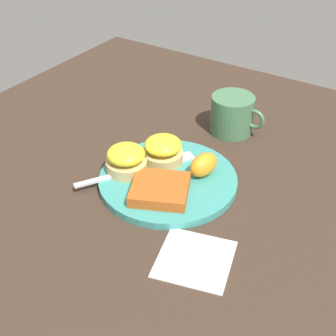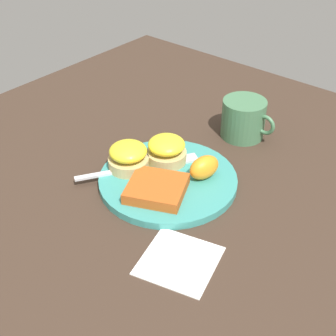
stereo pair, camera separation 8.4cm
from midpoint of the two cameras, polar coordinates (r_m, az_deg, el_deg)
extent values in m
plane|color=#38281E|center=(0.86, -2.79, -1.93)|extent=(1.10, 1.10, 0.00)
cylinder|color=teal|center=(0.86, -2.81, -1.56)|extent=(0.25, 0.25, 0.01)
cylinder|color=tan|center=(0.89, -3.30, 1.35)|extent=(0.08, 0.08, 0.02)
ellipsoid|color=yellow|center=(0.88, -3.36, 2.74)|extent=(0.07, 0.07, 0.03)
cylinder|color=tan|center=(0.87, -7.83, 0.20)|extent=(0.08, 0.08, 0.02)
ellipsoid|color=yellow|center=(0.86, -7.96, 1.60)|extent=(0.07, 0.07, 0.03)
cube|color=#AE4D1A|center=(0.81, -3.97, -2.71)|extent=(0.13, 0.12, 0.02)
ellipsoid|color=orange|center=(0.85, 1.54, 0.29)|extent=(0.05, 0.07, 0.04)
cube|color=silver|center=(0.86, -10.19, -1.24)|extent=(0.08, 0.11, 0.00)
cube|color=silver|center=(0.90, -1.07, 1.11)|extent=(0.05, 0.05, 0.00)
cylinder|color=#42704C|center=(1.00, 5.41, 6.46)|extent=(0.09, 0.09, 0.08)
torus|color=#42704C|center=(0.98, 8.09, 5.83)|extent=(0.04, 0.01, 0.04)
cube|color=white|center=(0.72, -0.12, -11.13)|extent=(0.13, 0.13, 0.00)
camera|label=1|loc=(0.04, -92.86, -2.06)|focal=50.00mm
camera|label=2|loc=(0.04, 87.14, 2.06)|focal=50.00mm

